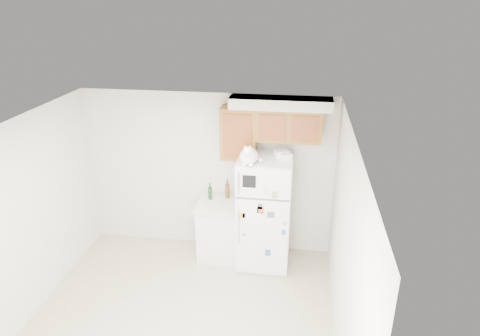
% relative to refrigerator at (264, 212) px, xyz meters
% --- Properties ---
extents(ground_plane, '(3.80, 4.00, 0.01)m').
position_rel_refrigerator_xyz_m(ground_plane, '(-0.91, -1.61, -0.86)').
color(ground_plane, '#BEAD92').
extents(room_shell, '(3.84, 4.04, 2.52)m').
position_rel_refrigerator_xyz_m(room_shell, '(-0.78, -1.36, 0.82)').
color(room_shell, beige).
rests_on(room_shell, ground_plane).
extents(refrigerator, '(0.76, 0.78, 1.70)m').
position_rel_refrigerator_xyz_m(refrigerator, '(0.00, 0.00, 0.00)').
color(refrigerator, white).
rests_on(refrigerator, ground_plane).
extents(base_counter, '(0.64, 0.64, 0.92)m').
position_rel_refrigerator_xyz_m(base_counter, '(-0.69, 0.07, -0.39)').
color(base_counter, white).
rests_on(base_counter, ground_plane).
extents(cat, '(0.30, 0.44, 0.31)m').
position_rel_refrigerator_xyz_m(cat, '(-0.20, -0.25, 0.96)').
color(cat, white).
rests_on(cat, refrigerator).
extents(storage_box_back, '(0.22, 0.19, 0.10)m').
position_rel_refrigerator_xyz_m(storage_box_back, '(0.21, 0.06, 0.90)').
color(storage_box_back, white).
rests_on(storage_box_back, refrigerator).
extents(storage_box_front, '(0.18, 0.15, 0.09)m').
position_rel_refrigerator_xyz_m(storage_box_front, '(0.28, -0.02, 0.89)').
color(storage_box_front, white).
rests_on(storage_box_front, refrigerator).
extents(bottle_green, '(0.06, 0.06, 0.27)m').
position_rel_refrigerator_xyz_m(bottle_green, '(-0.84, 0.17, 0.20)').
color(bottle_green, '#19381E').
rests_on(bottle_green, base_counter).
extents(bottle_amber, '(0.07, 0.07, 0.29)m').
position_rel_refrigerator_xyz_m(bottle_amber, '(-0.59, 0.25, 0.22)').
color(bottle_amber, '#593814').
rests_on(bottle_amber, base_counter).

